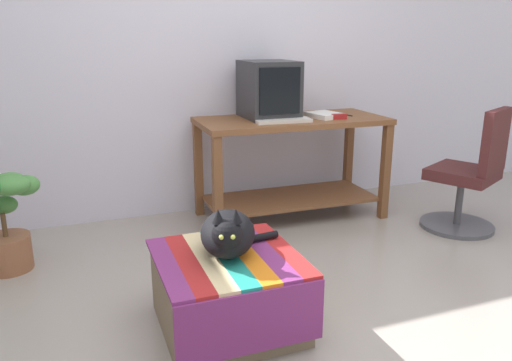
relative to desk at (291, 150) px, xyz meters
The scene contains 12 objects.
ground_plane 1.76m from the desk, 107.36° to the right, with size 14.00×14.00×0.00m, color #9E9389.
back_wall 1.03m from the desk, 138.03° to the left, with size 8.00×0.10×2.60m, color silver.
desk is the anchor object (origin of this frame).
tv_monitor 0.48m from the desk, 149.76° to the left, with size 0.38×0.45×0.41m.
keyboard 0.32m from the desk, 134.34° to the right, with size 0.40×0.15×0.02m, color beige.
book 0.36m from the desk, 11.95° to the right, with size 0.21×0.26×0.03m, color white.
ottoman_with_blanket 1.64m from the desk, 125.13° to the right, with size 0.66×0.68×0.37m.
cat 1.58m from the desk, 125.26° to the right, with size 0.47×0.44×0.27m.
potted_plant 1.99m from the desk, behind, with size 0.43×0.36×0.61m.
office_chair 1.29m from the desk, 33.45° to the right, with size 0.56×0.56×0.89m.
stapler 0.44m from the desk, 29.36° to the right, with size 0.04×0.11×0.04m, color #A31E1E.
pen 0.51m from the desk, ahead, with size 0.01×0.01×0.14m, color black.
Camera 1 is at (-1.05, -1.75, 1.36)m, focal length 34.96 mm.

